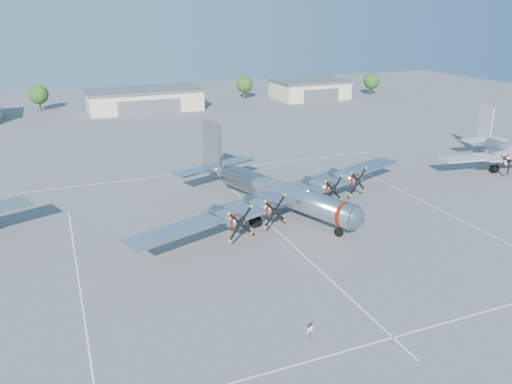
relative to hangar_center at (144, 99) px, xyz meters
name	(u,v)px	position (x,y,z in m)	size (l,w,h in m)	color
ground	(276,230)	(0.00, -81.96, -2.71)	(260.00, 260.00, 0.00)	#5C5C5F
parking_lines	(282,236)	(0.00, -83.71, -2.71)	(60.00, 50.08, 0.01)	silver
hangar_center	(144,99)	(0.00, 0.00, 0.00)	(28.60, 14.60, 5.40)	#BBAD95
hangar_east	(310,89)	(48.00, 0.00, 0.00)	(20.60, 14.60, 5.40)	#BBAD95
tree_west	(39,95)	(-25.00, 8.04, 1.51)	(4.80, 4.80, 6.64)	#382619
tree_east	(245,84)	(30.00, 6.04, 1.51)	(4.80, 4.80, 6.64)	#382619
tree_far_east	(372,81)	(68.00, -1.96, 1.51)	(4.80, 4.80, 6.64)	#382619
main_bomber_b29	(275,211)	(2.25, -76.74, -2.71)	(43.32, 29.63, 9.58)	silver
twin_engine_east	(512,169)	(45.24, -74.55, -2.71)	(27.68, 19.90, 8.77)	#ADACB1
info_placard	(310,331)	(-6.11, -101.73, -1.89)	(0.58, 0.28, 1.17)	black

